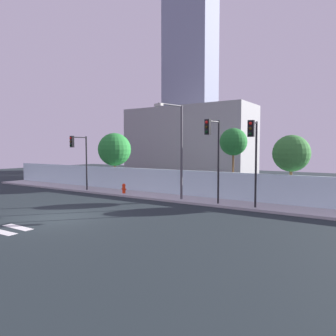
{
  "coord_description": "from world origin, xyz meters",
  "views": [
    {
      "loc": [
        13.87,
        -10.52,
        3.57
      ],
      "look_at": [
        2.52,
        6.5,
        2.29
      ],
      "focal_mm": 34.4,
      "sensor_mm": 36.0,
      "label": 1
    }
  ],
  "objects_px": {
    "traffic_light_center": "(253,145)",
    "roadside_tree_midleft": "(233,142)",
    "fire_hydrant": "(124,188)",
    "roadside_tree_midright": "(291,154)",
    "roadside_tree_leftmost": "(115,150)",
    "traffic_light_left": "(213,143)",
    "traffic_light_right": "(78,151)",
    "street_lamp_curbside": "(178,143)"
  },
  "relations": [
    {
      "from": "traffic_light_left",
      "to": "traffic_light_right",
      "type": "distance_m",
      "value": 11.72
    },
    {
      "from": "roadside_tree_midleft",
      "to": "roadside_tree_leftmost",
      "type": "bearing_deg",
      "value": 180.0
    },
    {
      "from": "traffic_light_center",
      "to": "fire_hydrant",
      "type": "distance_m",
      "value": 10.73
    },
    {
      "from": "roadside_tree_midleft",
      "to": "fire_hydrant",
      "type": "bearing_deg",
      "value": -161.44
    },
    {
      "from": "traffic_light_right",
      "to": "street_lamp_curbside",
      "type": "bearing_deg",
      "value": 3.65
    },
    {
      "from": "traffic_light_left",
      "to": "street_lamp_curbside",
      "type": "bearing_deg",
      "value": 171.0
    },
    {
      "from": "traffic_light_center",
      "to": "roadside_tree_midleft",
      "type": "bearing_deg",
      "value": 127.38
    },
    {
      "from": "fire_hydrant",
      "to": "roadside_tree_midleft",
      "type": "xyz_separation_m",
      "value": [
        7.68,
        2.58,
        3.42
      ]
    },
    {
      "from": "roadside_tree_leftmost",
      "to": "roadside_tree_midright",
      "type": "xyz_separation_m",
      "value": [
        14.83,
        0.0,
        -0.21
      ]
    },
    {
      "from": "traffic_light_center",
      "to": "roadside_tree_midleft",
      "type": "distance_m",
      "value": 4.18
    },
    {
      "from": "fire_hydrant",
      "to": "roadside_tree_leftmost",
      "type": "relative_size",
      "value": 0.15
    },
    {
      "from": "traffic_light_center",
      "to": "roadside_tree_midright",
      "type": "xyz_separation_m",
      "value": [
        1.28,
        3.32,
        -0.5
      ]
    },
    {
      "from": "traffic_light_right",
      "to": "street_lamp_curbside",
      "type": "relative_size",
      "value": 0.7
    },
    {
      "from": "street_lamp_curbside",
      "to": "fire_hydrant",
      "type": "xyz_separation_m",
      "value": [
        -5.02,
        0.32,
        -3.36
      ]
    },
    {
      "from": "traffic_light_right",
      "to": "street_lamp_curbside",
      "type": "distance_m",
      "value": 9.02
    },
    {
      "from": "traffic_light_left",
      "to": "roadside_tree_leftmost",
      "type": "xyz_separation_m",
      "value": [
        -11.08,
        3.33,
        -0.41
      ]
    },
    {
      "from": "fire_hydrant",
      "to": "traffic_light_right",
      "type": "bearing_deg",
      "value": -167.27
    },
    {
      "from": "traffic_light_left",
      "to": "fire_hydrant",
      "type": "height_order",
      "value": "traffic_light_left"
    },
    {
      "from": "roadside_tree_midright",
      "to": "traffic_light_left",
      "type": "bearing_deg",
      "value": -138.37
    },
    {
      "from": "traffic_light_center",
      "to": "traffic_light_left",
      "type": "bearing_deg",
      "value": -179.63
    },
    {
      "from": "traffic_light_left",
      "to": "fire_hydrant",
      "type": "xyz_separation_m",
      "value": [
        -7.75,
        0.75,
        -3.3
      ]
    },
    {
      "from": "roadside_tree_midright",
      "to": "roadside_tree_midleft",
      "type": "bearing_deg",
      "value": 180.0
    },
    {
      "from": "street_lamp_curbside",
      "to": "roadside_tree_midright",
      "type": "relative_size",
      "value": 1.42
    },
    {
      "from": "traffic_light_left",
      "to": "roadside_tree_midleft",
      "type": "xyz_separation_m",
      "value": [
        -0.07,
        3.33,
        0.12
      ]
    },
    {
      "from": "traffic_light_right",
      "to": "roadside_tree_midleft",
      "type": "distance_m",
      "value": 12.17
    },
    {
      "from": "fire_hydrant",
      "to": "roadside_tree_midright",
      "type": "relative_size",
      "value": 0.17
    },
    {
      "from": "traffic_light_center",
      "to": "street_lamp_curbside",
      "type": "xyz_separation_m",
      "value": [
        -5.2,
        0.42,
        0.18
      ]
    },
    {
      "from": "traffic_light_left",
      "to": "roadside_tree_leftmost",
      "type": "distance_m",
      "value": 11.58
    },
    {
      "from": "street_lamp_curbside",
      "to": "roadside_tree_midleft",
      "type": "distance_m",
      "value": 3.94
    },
    {
      "from": "fire_hydrant",
      "to": "roadside_tree_midright",
      "type": "height_order",
      "value": "roadside_tree_midright"
    },
    {
      "from": "traffic_light_left",
      "to": "traffic_light_right",
      "type": "height_order",
      "value": "traffic_light_left"
    },
    {
      "from": "fire_hydrant",
      "to": "roadside_tree_leftmost",
      "type": "distance_m",
      "value": 5.11
    },
    {
      "from": "roadside_tree_midleft",
      "to": "roadside_tree_midright",
      "type": "distance_m",
      "value": 3.89
    },
    {
      "from": "fire_hydrant",
      "to": "roadside_tree_midleft",
      "type": "bearing_deg",
      "value": 18.56
    },
    {
      "from": "traffic_light_right",
      "to": "fire_hydrant",
      "type": "xyz_separation_m",
      "value": [
        3.96,
        0.89,
        -2.81
      ]
    },
    {
      "from": "traffic_light_left",
      "to": "street_lamp_curbside",
      "type": "height_order",
      "value": "street_lamp_curbside"
    },
    {
      "from": "traffic_light_center",
      "to": "traffic_light_right",
      "type": "height_order",
      "value": "traffic_light_center"
    },
    {
      "from": "roadside_tree_midright",
      "to": "traffic_light_center",
      "type": "bearing_deg",
      "value": -111.16
    },
    {
      "from": "traffic_light_left",
      "to": "traffic_light_center",
      "type": "xyz_separation_m",
      "value": [
        2.47,
        0.02,
        -0.12
      ]
    },
    {
      "from": "traffic_light_center",
      "to": "traffic_light_right",
      "type": "distance_m",
      "value": 14.19
    },
    {
      "from": "traffic_light_left",
      "to": "street_lamp_curbside",
      "type": "relative_size",
      "value": 0.82
    },
    {
      "from": "fire_hydrant",
      "to": "roadside_tree_leftmost",
      "type": "bearing_deg",
      "value": 142.22
    }
  ]
}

